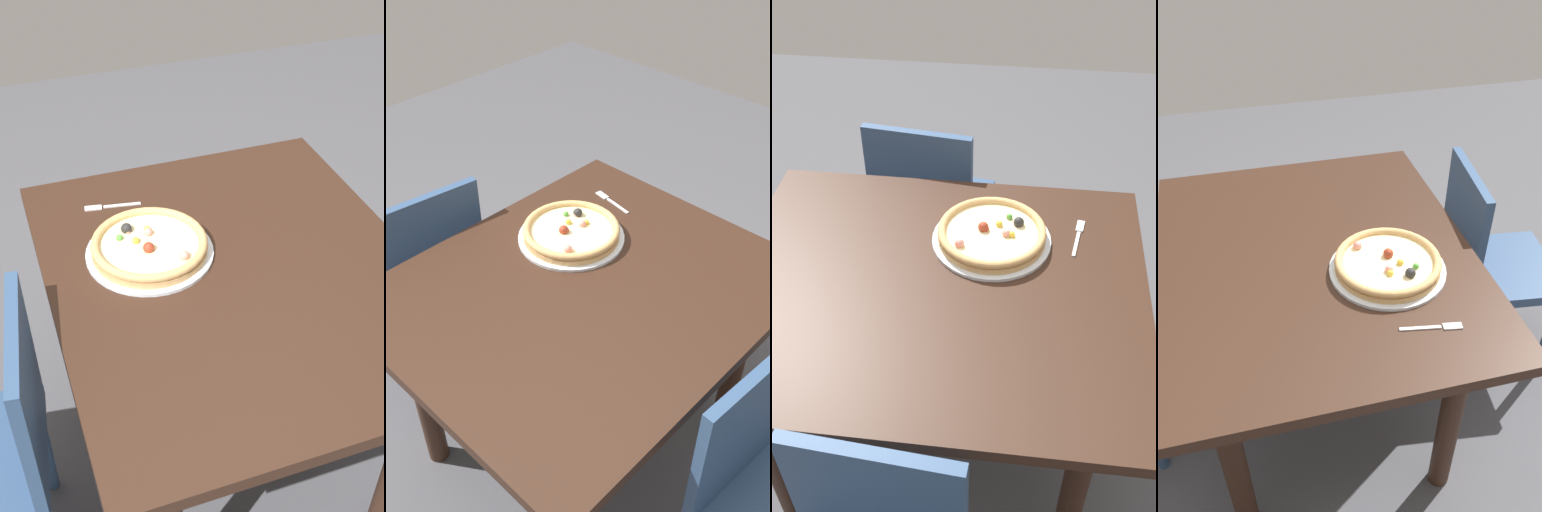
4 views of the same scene
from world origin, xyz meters
TOP-DOWN VIEW (x-y plane):
  - ground_plane at (0.00, 0.00)m, footprint 6.00×6.00m
  - dining_table at (0.00, 0.00)m, footprint 1.14×0.96m
  - chair_far at (-0.13, 0.69)m, footprint 0.45×0.45m
  - plate at (0.14, 0.19)m, footprint 0.34×0.34m
  - pizza at (0.14, 0.19)m, footprint 0.31×0.31m
  - fork at (0.39, 0.25)m, footprint 0.04×0.17m

SIDE VIEW (x-z plane):
  - ground_plane at x=0.00m, z-range 0.00..0.00m
  - chair_far at x=-0.13m, z-range 0.04..0.90m
  - dining_table at x=0.00m, z-range 0.26..1.00m
  - fork at x=0.39m, z-range 0.75..0.75m
  - plate at x=0.14m, z-range 0.75..0.76m
  - pizza at x=0.14m, z-range 0.75..0.80m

